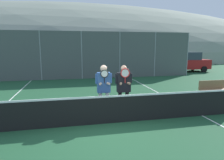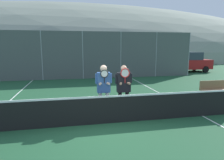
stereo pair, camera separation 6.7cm
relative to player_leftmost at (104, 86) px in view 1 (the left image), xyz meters
name	(u,v)px [view 1 (the left image)]	position (x,y,z in m)	size (l,w,h in m)	color
ground_plane	(101,124)	(-0.22, -0.67, -1.09)	(120.00, 120.00, 0.00)	#1E4C2D
hill_distant	(73,55)	(-0.22, 49.65, -1.09)	(124.22, 69.01, 24.15)	gray
clubhouse_building	(78,52)	(-0.18, 15.92, 0.74)	(15.98, 5.50, 3.63)	beige
fence_back	(82,55)	(-0.22, 8.52, 0.69)	(17.75, 0.06, 3.56)	gray
tennis_net	(101,110)	(-0.22, -0.67, -0.62)	(9.91, 0.09, 1.02)	gray
court_line_left_sideline	(5,104)	(-3.90, 2.33, -1.09)	(0.05, 16.00, 0.01)	white
court_line_right_sideline	(164,96)	(3.46, 2.33, -1.09)	(0.05, 16.00, 0.01)	white
player_leftmost	(104,86)	(0.00, 0.00, 0.00)	(0.58, 0.34, 1.83)	white
player_center_left	(124,86)	(0.71, -0.03, -0.01)	(0.61, 0.34, 1.81)	black
car_far_left	(17,66)	(-5.33, 10.81, -0.23)	(4.01, 2.06, 1.68)	#285638
car_left_of_center	(78,65)	(-0.41, 10.61, -0.23)	(4.77, 1.97, 1.67)	#285638
car_center	(134,63)	(4.71, 11.01, -0.20)	(4.39, 2.08, 1.74)	silver
car_right_of_center	(185,62)	(9.76, 10.69, -0.14)	(4.64, 1.95, 1.90)	maroon
bench_courtside	(213,89)	(5.54, 1.42, -0.64)	(1.40, 0.36, 0.85)	olive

